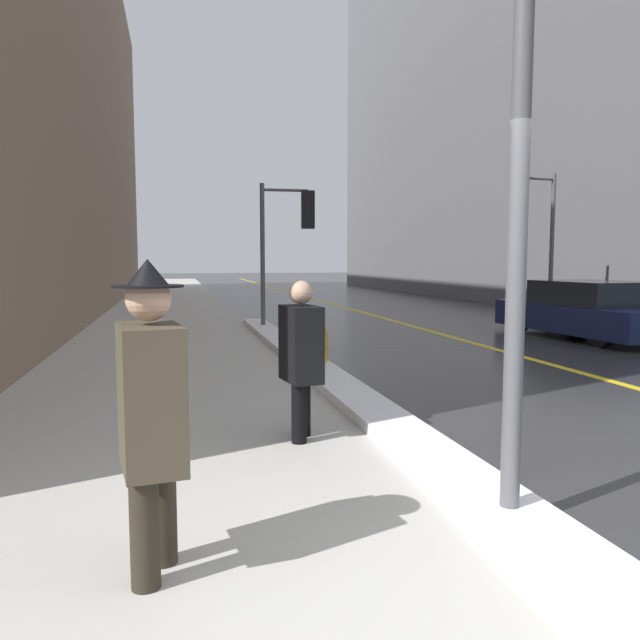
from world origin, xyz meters
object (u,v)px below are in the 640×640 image
object	(u,v)px
pedestrian_with_shoulder_bag	(300,353)
parked_car_navy	(589,311)
pedestrian_in_glasses	(151,407)
traffic_light_far	(532,215)
fire_hydrant	(321,348)
lamp_post	(521,108)
traffic_light_near	(291,225)

from	to	relation	value
pedestrian_with_shoulder_bag	parked_car_navy	bearing A→B (deg)	120.47
pedestrian_with_shoulder_bag	pedestrian_in_glasses	bearing A→B (deg)	-36.89
traffic_light_far	parked_car_navy	bearing A→B (deg)	79.43
traffic_light_far	pedestrian_in_glasses	world-z (taller)	traffic_light_far
fire_hydrant	pedestrian_with_shoulder_bag	bearing A→B (deg)	-106.28
parked_car_navy	pedestrian_in_glasses	bearing A→B (deg)	129.66
traffic_light_far	pedestrian_with_shoulder_bag	xyz separation A→B (m)	(-7.66, -8.58, -1.97)
pedestrian_with_shoulder_bag	parked_car_navy	xyz separation A→B (m)	(7.56, 6.10, -0.24)
lamp_post	traffic_light_far	xyz separation A→B (m)	(6.76, 10.73, 0.22)
traffic_light_near	pedestrian_with_shoulder_bag	size ratio (longest dim) A/B	2.34
lamp_post	pedestrian_in_glasses	bearing A→B (deg)	-175.84
lamp_post	parked_car_navy	bearing A→B (deg)	51.07
pedestrian_in_glasses	fire_hydrant	distance (m)	6.32
pedestrian_in_glasses	parked_car_navy	bearing A→B (deg)	125.22
lamp_post	parked_car_navy	distance (m)	10.78
traffic_light_near	parked_car_navy	bearing A→B (deg)	-26.25
pedestrian_with_shoulder_bag	fire_hydrant	world-z (taller)	pedestrian_with_shoulder_bag
traffic_light_near	pedestrian_with_shoulder_bag	xyz separation A→B (m)	(-1.65, -9.24, -1.68)
lamp_post	traffic_light_near	bearing A→B (deg)	86.27
lamp_post	pedestrian_in_glasses	distance (m)	2.72
traffic_light_near	parked_car_navy	size ratio (longest dim) A/B	0.79
pedestrian_in_glasses	fire_hydrant	xyz separation A→B (m)	(2.29, 5.86, -0.57)
lamp_post	fire_hydrant	size ratio (longest dim) A/B	6.02
traffic_light_near	parked_car_navy	world-z (taller)	traffic_light_near
traffic_light_far	pedestrian_with_shoulder_bag	world-z (taller)	traffic_light_far
pedestrian_in_glasses	fire_hydrant	world-z (taller)	pedestrian_in_glasses
traffic_light_near	fire_hydrant	size ratio (longest dim) A/B	4.96
fire_hydrant	traffic_light_near	bearing A→B (deg)	83.86
traffic_light_near	pedestrian_with_shoulder_bag	world-z (taller)	traffic_light_near
lamp_post	pedestrian_in_glasses	world-z (taller)	lamp_post
lamp_post	pedestrian_in_glasses	size ratio (longest dim) A/B	2.51
lamp_post	fire_hydrant	world-z (taller)	lamp_post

